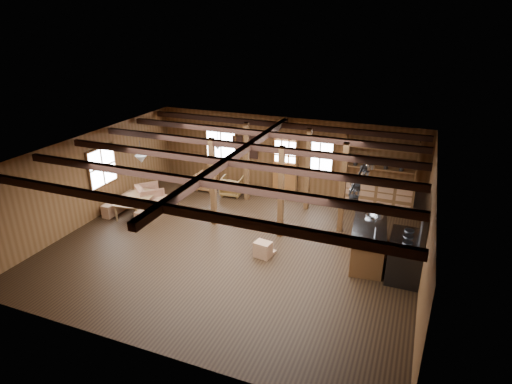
% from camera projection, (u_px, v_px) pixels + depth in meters
% --- Properties ---
extents(room, '(10.04, 9.04, 2.84)m').
position_uv_depth(room, '(235.00, 201.00, 11.83)').
color(room, black).
rests_on(room, ground).
extents(ceiling_joists, '(9.80, 8.82, 0.18)m').
position_uv_depth(ceiling_joists, '(237.00, 155.00, 11.49)').
color(ceiling_joists, black).
rests_on(ceiling_joists, ceiling).
extents(timber_posts, '(3.95, 2.35, 2.80)m').
position_uv_depth(timber_posts, '(277.00, 178.00, 13.44)').
color(timber_posts, '#3F2612').
rests_on(timber_posts, floor).
extents(back_door, '(1.02, 0.08, 2.15)m').
position_uv_depth(back_door, '(285.00, 169.00, 15.85)').
color(back_door, brown).
rests_on(back_door, floor).
extents(window_back_left, '(1.32, 0.06, 1.32)m').
position_uv_depth(window_back_left, '(221.00, 143.00, 16.47)').
color(window_back_left, white).
rests_on(window_back_left, wall_back).
extents(window_back_right, '(1.02, 0.06, 1.32)m').
position_uv_depth(window_back_right, '(320.00, 154.00, 15.14)').
color(window_back_right, white).
rests_on(window_back_right, wall_back).
extents(window_left, '(0.14, 1.24, 1.32)m').
position_uv_depth(window_left, '(102.00, 167.00, 13.87)').
color(window_left, white).
rests_on(window_left, wall_back).
extents(notice_boards, '(1.08, 0.03, 0.90)m').
position_uv_depth(notice_boards, '(247.00, 145.00, 16.07)').
color(notice_boards, beige).
rests_on(notice_boards, wall_back).
extents(back_counter, '(2.55, 0.60, 2.45)m').
position_uv_depth(back_counter, '(377.00, 191.00, 14.59)').
color(back_counter, brown).
rests_on(back_counter, floor).
extents(pendant_lamps, '(1.86, 2.36, 0.66)m').
position_uv_depth(pendant_lamps, '(181.00, 152.00, 13.13)').
color(pendant_lamps, '#2D2D30').
rests_on(pendant_lamps, ceiling).
extents(pot_rack, '(0.43, 3.00, 0.40)m').
position_uv_depth(pot_rack, '(359.00, 182.00, 10.64)').
color(pot_rack, '#2D2D30').
rests_on(pot_rack, ceiling).
extents(kitchen_island, '(1.13, 2.58, 1.20)m').
position_uv_depth(kitchen_island, '(368.00, 240.00, 11.64)').
color(kitchen_island, brown).
rests_on(kitchen_island, floor).
extents(step_stool, '(0.55, 0.43, 0.45)m').
position_uv_depth(step_stool, '(263.00, 249.00, 11.68)').
color(step_stool, '#9C6847').
rests_on(step_stool, floor).
extents(commercial_range, '(0.84, 1.64, 2.03)m').
position_uv_depth(commercial_range, '(408.00, 251.00, 10.77)').
color(commercial_range, '#2D2D30').
rests_on(commercial_range, floor).
extents(dining_table, '(1.11, 1.72, 0.57)m').
position_uv_depth(dining_table, '(139.00, 205.00, 14.24)').
color(dining_table, olive).
rests_on(dining_table, floor).
extents(bench_wall, '(0.30, 1.58, 0.43)m').
position_uv_depth(bench_wall, '(120.00, 204.00, 14.52)').
color(bench_wall, '#9C6847').
rests_on(bench_wall, floor).
extents(bench_aisle, '(0.31, 1.64, 0.45)m').
position_uv_depth(bench_aisle, '(153.00, 210.00, 14.07)').
color(bench_aisle, '#9C6847').
rests_on(bench_aisle, floor).
extents(armchair_a, '(0.71, 0.73, 0.66)m').
position_uv_depth(armchair_a, '(206.00, 181.00, 16.18)').
color(armchair_a, brown).
rests_on(armchair_a, floor).
extents(armchair_b, '(0.82, 0.84, 0.69)m').
position_uv_depth(armchair_b, '(232.00, 186.00, 15.67)').
color(armchair_b, brown).
rests_on(armchair_b, floor).
extents(armchair_c, '(1.18, 1.19, 0.77)m').
position_uv_depth(armchair_c, '(150.00, 196.00, 14.73)').
color(armchair_c, '#8D5A40').
rests_on(armchair_c, floor).
extents(counter_pot, '(0.32, 0.32, 0.19)m').
position_uv_depth(counter_pot, '(379.00, 208.00, 12.25)').
color(counter_pot, silver).
rests_on(counter_pot, kitchen_island).
extents(bowl, '(0.32, 0.32, 0.07)m').
position_uv_depth(bowl, '(370.00, 216.00, 11.90)').
color(bowl, silver).
rests_on(bowl, kitchen_island).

